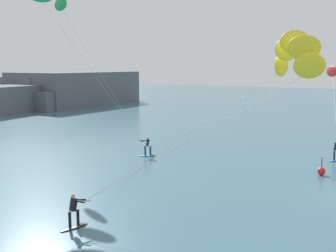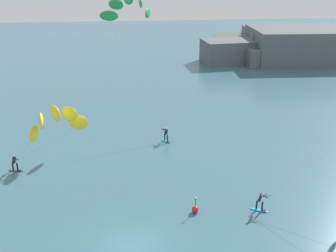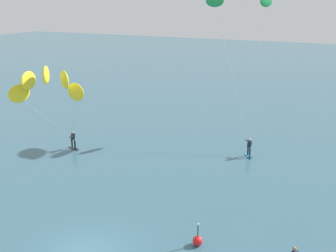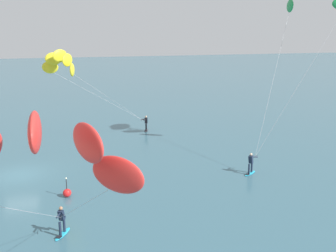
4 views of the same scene
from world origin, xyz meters
name	(u,v)px [view 2 (image 2 of 4)]	position (x,y,z in m)	size (l,w,h in m)	color
ground_plane	(131,246)	(0.00, 0.00, 0.00)	(240.00, 240.00, 0.00)	#386070
kitesurfer_mid_water	(130,11)	(0.87, 24.03, 13.18)	(7.35, 9.83, 15.00)	#23ADD1
kitesurfer_far_out	(53,124)	(-5.09, 3.97, 7.74)	(8.64, 10.58, 9.21)	#333338
marker_buoy	(195,209)	(5.08, 3.53, 0.30)	(0.56, 0.56, 1.38)	red
distant_headland	(286,46)	(33.11, 56.47, 2.55)	(33.89, 19.94, 6.31)	#565B60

